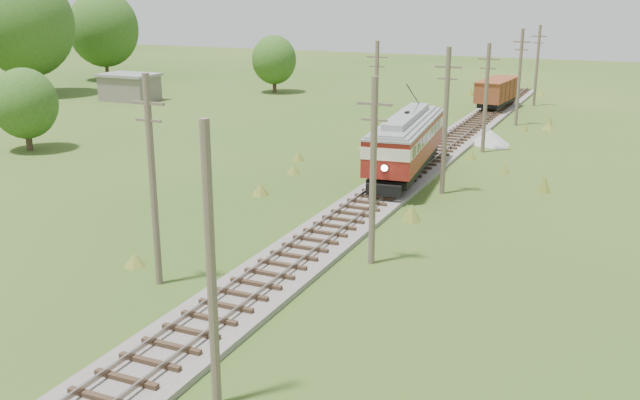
% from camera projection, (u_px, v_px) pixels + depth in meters
% --- Properties ---
extents(railbed_main, '(3.60, 96.00, 0.57)m').
position_uv_depth(railbed_main, '(407.00, 174.00, 48.27)').
color(railbed_main, '#605B54').
rests_on(railbed_main, ground).
extents(streetcar, '(4.37, 12.99, 5.88)m').
position_uv_depth(streetcar, '(406.00, 139.00, 47.10)').
color(streetcar, black).
rests_on(streetcar, ground).
extents(gondola, '(3.36, 8.47, 2.75)m').
position_uv_depth(gondola, '(497.00, 91.00, 75.05)').
color(gondola, black).
rests_on(gondola, ground).
extents(gravel_pile, '(3.32, 3.52, 1.21)m').
position_uv_depth(gravel_pile, '(491.00, 138.00, 58.60)').
color(gravel_pile, gray).
rests_on(gravel_pile, ground).
extents(utility_pole_r_1, '(0.30, 0.30, 8.80)m').
position_uv_depth(utility_pole_r_1, '(211.00, 270.00, 20.48)').
color(utility_pole_r_1, brown).
rests_on(utility_pole_r_1, ground).
extents(utility_pole_r_2, '(1.60, 0.30, 8.60)m').
position_uv_depth(utility_pole_r_2, '(373.00, 170.00, 31.78)').
color(utility_pole_r_2, brown).
rests_on(utility_pole_r_2, ground).
extents(utility_pole_r_3, '(1.60, 0.30, 9.00)m').
position_uv_depth(utility_pole_r_3, '(445.00, 120.00, 43.14)').
color(utility_pole_r_3, brown).
rests_on(utility_pole_r_3, ground).
extents(utility_pole_r_4, '(1.60, 0.30, 8.40)m').
position_uv_depth(utility_pole_r_4, '(486.00, 97.00, 54.69)').
color(utility_pole_r_4, brown).
rests_on(utility_pole_r_4, ground).
extents(utility_pole_r_5, '(1.60, 0.30, 8.90)m').
position_uv_depth(utility_pole_r_5, '(519.00, 76.00, 65.84)').
color(utility_pole_r_5, brown).
rests_on(utility_pole_r_5, ground).
extents(utility_pole_r_6, '(1.60, 0.30, 8.70)m').
position_uv_depth(utility_pole_r_6, '(537.00, 65.00, 77.32)').
color(utility_pole_r_6, brown).
rests_on(utility_pole_r_6, ground).
extents(utility_pole_l_a, '(1.60, 0.30, 9.00)m').
position_uv_depth(utility_pole_l_a, '(153.00, 180.00, 29.42)').
color(utility_pole_l_a, brown).
rests_on(utility_pole_l_a, ground).
extents(utility_pole_l_b, '(1.60, 0.30, 8.60)m').
position_uv_depth(utility_pole_l_b, '(376.00, 97.00, 54.11)').
color(utility_pole_l_b, brown).
rests_on(utility_pole_l_b, ground).
extents(tree_left_4, '(11.34, 11.34, 14.61)m').
position_uv_depth(tree_left_4, '(25.00, 24.00, 84.73)').
color(tree_left_4, '#38281C').
rests_on(tree_left_4, ground).
extents(tree_left_5, '(9.66, 9.66, 12.44)m').
position_uv_depth(tree_left_5, '(104.00, 29.00, 99.87)').
color(tree_left_5, '#38281C').
rests_on(tree_left_5, ground).
extents(tree_mid_a, '(5.46, 5.46, 7.03)m').
position_uv_depth(tree_mid_a, '(274.00, 60.00, 87.98)').
color(tree_mid_a, '#38281C').
rests_on(tree_mid_a, ground).
extents(tree_mid_c, '(5.04, 5.04, 6.49)m').
position_uv_depth(tree_mid_c, '(25.00, 104.00, 55.59)').
color(tree_mid_c, '#38281C').
rests_on(tree_mid_c, ground).
extents(shed, '(6.40, 4.40, 3.10)m').
position_uv_depth(shed, '(130.00, 87.00, 82.01)').
color(shed, slate).
rests_on(shed, ground).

